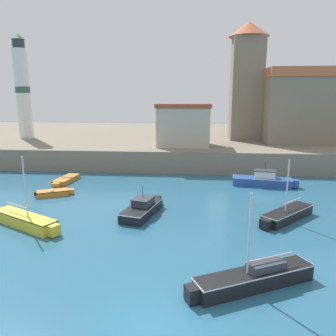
{
  "coord_description": "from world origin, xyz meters",
  "views": [
    {
      "loc": [
        1.59,
        -11.01,
        8.73
      ],
      "look_at": [
        -1.02,
        19.38,
        2.0
      ],
      "focal_mm": 35.0,
      "sensor_mm": 36.0,
      "label": 1
    }
  ],
  "objects_px": {
    "sailboat_yellow_2": "(26,220)",
    "motorboat_black_3": "(143,208)",
    "dinghy_orange_4": "(66,180)",
    "harbor_shed_near_wharf": "(184,125)",
    "church": "(286,101)",
    "sailboat_black_5": "(287,214)",
    "sailboat_black_1": "(254,278)",
    "lighthouse": "(23,89)",
    "dinghy_orange_6": "(54,193)",
    "motorboat_blue_0": "(264,180)"
  },
  "relations": [
    {
      "from": "sailboat_yellow_2",
      "to": "church",
      "type": "distance_m",
      "value": 40.37
    },
    {
      "from": "sailboat_black_1",
      "to": "lighthouse",
      "type": "relative_size",
      "value": 0.42
    },
    {
      "from": "sailboat_black_1",
      "to": "harbor_shed_near_wharf",
      "type": "bearing_deg",
      "value": 99.07
    },
    {
      "from": "sailboat_yellow_2",
      "to": "motorboat_black_3",
      "type": "height_order",
      "value": "sailboat_yellow_2"
    },
    {
      "from": "motorboat_black_3",
      "to": "sailboat_yellow_2",
      "type": "bearing_deg",
      "value": -158.04
    },
    {
      "from": "motorboat_blue_0",
      "to": "sailboat_yellow_2",
      "type": "xyz_separation_m",
      "value": [
        -18.21,
        -11.94,
        -0.13
      ]
    },
    {
      "from": "motorboat_black_3",
      "to": "sailboat_black_5",
      "type": "height_order",
      "value": "sailboat_black_5"
    },
    {
      "from": "sailboat_yellow_2",
      "to": "sailboat_black_5",
      "type": "height_order",
      "value": "sailboat_yellow_2"
    },
    {
      "from": "lighthouse",
      "to": "motorboat_blue_0",
      "type": "bearing_deg",
      "value": -25.6
    },
    {
      "from": "sailboat_yellow_2",
      "to": "lighthouse",
      "type": "bearing_deg",
      "value": 117.24
    },
    {
      "from": "motorboat_blue_0",
      "to": "sailboat_black_1",
      "type": "relative_size",
      "value": 1.02
    },
    {
      "from": "motorboat_blue_0",
      "to": "church",
      "type": "height_order",
      "value": "church"
    },
    {
      "from": "motorboat_black_3",
      "to": "harbor_shed_near_wharf",
      "type": "relative_size",
      "value": 0.8
    },
    {
      "from": "motorboat_blue_0",
      "to": "dinghy_orange_6",
      "type": "bearing_deg",
      "value": -165.87
    },
    {
      "from": "dinghy_orange_6",
      "to": "church",
      "type": "xyz_separation_m",
      "value": [
        25.88,
        23.91,
        7.72
      ]
    },
    {
      "from": "motorboat_blue_0",
      "to": "sailboat_black_1",
      "type": "height_order",
      "value": "sailboat_black_1"
    },
    {
      "from": "lighthouse",
      "to": "harbor_shed_near_wharf",
      "type": "height_order",
      "value": "lighthouse"
    },
    {
      "from": "church",
      "to": "sailboat_yellow_2",
      "type": "bearing_deg",
      "value": -128.62
    },
    {
      "from": "dinghy_orange_4",
      "to": "harbor_shed_near_wharf",
      "type": "distance_m",
      "value": 15.99
    },
    {
      "from": "dinghy_orange_6",
      "to": "lighthouse",
      "type": "xyz_separation_m",
      "value": [
        -12.99,
        20.36,
        9.51
      ]
    },
    {
      "from": "sailboat_black_5",
      "to": "dinghy_orange_6",
      "type": "relative_size",
      "value": 1.44
    },
    {
      "from": "sailboat_yellow_2",
      "to": "harbor_shed_near_wharf",
      "type": "xyz_separation_m",
      "value": [
        9.88,
        21.39,
        4.72
      ]
    },
    {
      "from": "motorboat_black_3",
      "to": "dinghy_orange_4",
      "type": "height_order",
      "value": "motorboat_black_3"
    },
    {
      "from": "motorboat_black_3",
      "to": "church",
      "type": "relative_size",
      "value": 0.3
    },
    {
      "from": "dinghy_orange_6",
      "to": "lighthouse",
      "type": "bearing_deg",
      "value": 122.55
    },
    {
      "from": "motorboat_blue_0",
      "to": "church",
      "type": "distance_m",
      "value": 21.46
    },
    {
      "from": "lighthouse",
      "to": "dinghy_orange_4",
      "type": "bearing_deg",
      "value": -52.04
    },
    {
      "from": "dinghy_orange_6",
      "to": "sailboat_yellow_2",
      "type": "bearing_deg",
      "value": -80.94
    },
    {
      "from": "sailboat_black_1",
      "to": "sailboat_black_5",
      "type": "height_order",
      "value": "sailboat_black_1"
    },
    {
      "from": "sailboat_black_5",
      "to": "harbor_shed_near_wharf",
      "type": "relative_size",
      "value": 0.68
    },
    {
      "from": "lighthouse",
      "to": "sailboat_black_5",
      "type": "bearing_deg",
      "value": -37.45
    },
    {
      "from": "dinghy_orange_6",
      "to": "harbor_shed_near_wharf",
      "type": "bearing_deg",
      "value": 52.46
    },
    {
      "from": "dinghy_orange_4",
      "to": "sailboat_black_5",
      "type": "xyz_separation_m",
      "value": [
        19.95,
        -8.97,
        0.17
      ]
    },
    {
      "from": "motorboat_black_3",
      "to": "harbor_shed_near_wharf",
      "type": "distance_m",
      "value": 19.07
    },
    {
      "from": "sailboat_yellow_2",
      "to": "motorboat_black_3",
      "type": "xyz_separation_m",
      "value": [
        7.58,
        3.05,
        0.02
      ]
    },
    {
      "from": "motorboat_black_3",
      "to": "harbor_shed_near_wharf",
      "type": "height_order",
      "value": "harbor_shed_near_wharf"
    },
    {
      "from": "dinghy_orange_4",
      "to": "church",
      "type": "relative_size",
      "value": 0.25
    },
    {
      "from": "sailboat_black_1",
      "to": "dinghy_orange_4",
      "type": "relative_size",
      "value": 1.4
    },
    {
      "from": "motorboat_blue_0",
      "to": "motorboat_black_3",
      "type": "distance_m",
      "value": 13.85
    },
    {
      "from": "sailboat_yellow_2",
      "to": "lighthouse",
      "type": "xyz_separation_m",
      "value": [
        -14.12,
        27.43,
        9.32
      ]
    },
    {
      "from": "sailboat_yellow_2",
      "to": "sailboat_black_5",
      "type": "distance_m",
      "value": 18.28
    },
    {
      "from": "church",
      "to": "harbor_shed_near_wharf",
      "type": "height_order",
      "value": "church"
    },
    {
      "from": "motorboat_black_3",
      "to": "dinghy_orange_6",
      "type": "height_order",
      "value": "motorboat_black_3"
    },
    {
      "from": "motorboat_black_3",
      "to": "church",
      "type": "bearing_deg",
      "value": 58.4
    },
    {
      "from": "motorboat_blue_0",
      "to": "dinghy_orange_4",
      "type": "height_order",
      "value": "motorboat_blue_0"
    },
    {
      "from": "sailboat_yellow_2",
      "to": "dinghy_orange_4",
      "type": "bearing_deg",
      "value": 99.13
    },
    {
      "from": "sailboat_black_5",
      "to": "dinghy_orange_6",
      "type": "height_order",
      "value": "sailboat_black_5"
    },
    {
      "from": "dinghy_orange_6",
      "to": "church",
      "type": "height_order",
      "value": "church"
    },
    {
      "from": "sailboat_yellow_2",
      "to": "church",
      "type": "relative_size",
      "value": 0.33
    },
    {
      "from": "dinghy_orange_4",
      "to": "motorboat_black_3",
      "type": "bearing_deg",
      "value": -42.57
    }
  ]
}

